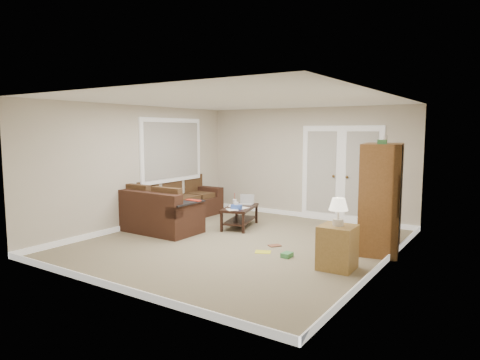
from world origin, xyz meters
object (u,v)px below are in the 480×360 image
Objects in this scene: coffee_table at (240,216)px; side_cabinet at (337,244)px; tv_armoire at (381,197)px; sectional_sofa at (169,209)px.

coffee_table is 1.12× the size of side_cabinet.
coffee_table is at bearing 166.25° from tv_armoire.
tv_armoire is at bearing 78.31° from side_cabinet.
side_cabinet is at bearing -111.09° from tv_armoire.
sectional_sofa is 2.60× the size of side_cabinet.
coffee_table is 2.96m from tv_armoire.
tv_armoire is (2.88, -0.14, 0.66)m from coffee_table.
coffee_table is at bearing 22.00° from sectional_sofa.
sectional_sofa is 1.55m from coffee_table.
tv_armoire is (4.32, 0.42, 0.58)m from sectional_sofa.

